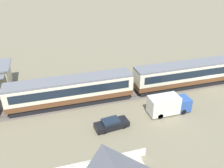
{
  "coord_description": "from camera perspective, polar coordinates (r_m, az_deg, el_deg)",
  "views": [
    {
      "loc": [
        -26.05,
        -29.41,
        19.65
      ],
      "look_at": [
        -16.51,
        2.35,
        1.85
      ],
      "focal_mm": 38.0,
      "sensor_mm": 36.0,
      "label": 1
    }
  ],
  "objects": [
    {
      "name": "ground_plane",
      "position": [
        43.93,
        22.04,
        -0.59
      ],
      "size": [
        600.0,
        600.0,
        0.0
      ],
      "primitive_type": "plane",
      "color": "#7A7056"
    },
    {
      "name": "passenger_train",
      "position": [
        37.62,
        5.42,
        0.67
      ],
      "size": [
        77.42,
        3.16,
        4.21
      ],
      "color": "brown",
      "rests_on": "ground_plane"
    },
    {
      "name": "delivery_truck_blue",
      "position": [
        34.31,
        13.34,
        -4.83
      ],
      "size": [
        6.06,
        2.25,
        2.73
      ],
      "color": "#2D519E",
      "rests_on": "ground_plane"
    },
    {
      "name": "railway_track",
      "position": [
        40.32,
        10.75,
        -1.49
      ],
      "size": [
        133.63,
        3.6,
        0.04
      ],
      "color": "#665B51",
      "rests_on": "ground_plane"
    },
    {
      "name": "parked_car_black",
      "position": [
        31.06,
        -0.13,
        -9.58
      ],
      "size": [
        4.61,
        2.24,
        1.29
      ],
      "rotation": [
        0.0,
        0.0,
        0.11
      ],
      "color": "black",
      "rests_on": "ground_plane"
    }
  ]
}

